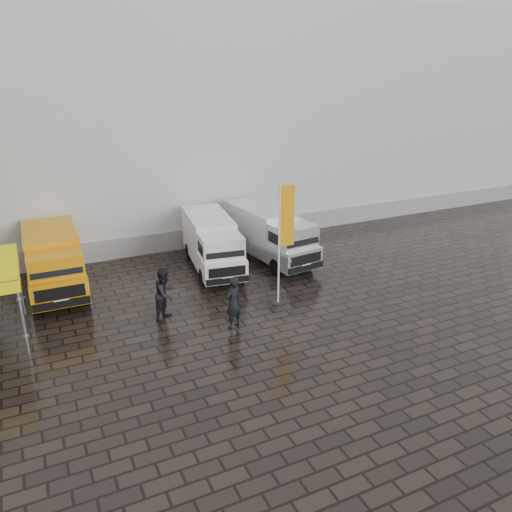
{
  "coord_description": "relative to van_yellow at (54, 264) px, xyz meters",
  "views": [
    {
      "loc": [
        -7.91,
        -15.47,
        8.73
      ],
      "look_at": [
        0.48,
        2.2,
        1.31
      ],
      "focal_mm": 35.0,
      "sensor_mm": 36.0,
      "label": 1
    }
  ],
  "objects": [
    {
      "name": "ground",
      "position": [
        7.25,
        -5.14,
        -1.23
      ],
      "size": [
        120.0,
        120.0,
        0.0
      ],
      "primitive_type": "plane",
      "color": "black",
      "rests_on": "ground"
    },
    {
      "name": "exhibition_hall",
      "position": [
        9.25,
        10.86,
        4.77
      ],
      "size": [
        44.0,
        16.0,
        12.0
      ],
      "primitive_type": "cube",
      "color": "silver",
      "rests_on": "ground"
    },
    {
      "name": "hall_plinth",
      "position": [
        9.25,
        2.81,
        -0.73
      ],
      "size": [
        44.0,
        0.15,
        1.0
      ],
      "primitive_type": "cube",
      "color": "gray",
      "rests_on": "ground"
    },
    {
      "name": "van_yellow",
      "position": [
        0.0,
        0.0,
        0.0
      ],
      "size": [
        2.13,
        5.37,
        2.47
      ],
      "primitive_type": null,
      "rotation": [
        0.0,
        0.0,
        -0.01
      ],
      "color": "orange",
      "rests_on": "ground"
    },
    {
      "name": "van_white",
      "position": [
        6.71,
        -0.44,
        -0.05
      ],
      "size": [
        2.58,
        5.67,
        2.37
      ],
      "primitive_type": null,
      "rotation": [
        0.0,
        0.0,
        -0.14
      ],
      "color": "white",
      "rests_on": "ground"
    },
    {
      "name": "van_silver",
      "position": [
        9.61,
        -0.53,
        -0.01
      ],
      "size": [
        2.51,
        5.84,
        2.45
      ],
      "primitive_type": null,
      "rotation": [
        0.0,
        0.0,
        0.11
      ],
      "color": "silver",
      "rests_on": "ground"
    },
    {
      "name": "flagpole",
      "position": [
        7.94,
        -4.92,
        1.5
      ],
      "size": [
        0.88,
        0.5,
        4.91
      ],
      "color": "black",
      "rests_on": "ground"
    },
    {
      "name": "wheelie_bin",
      "position": [
        12.01,
        2.32,
        -0.73
      ],
      "size": [
        0.78,
        0.78,
        1.01
      ],
      "primitive_type": "cube",
      "rotation": [
        0.0,
        0.0,
        -0.35
      ],
      "color": "black",
      "rests_on": "ground"
    },
    {
      "name": "person_front",
      "position": [
        5.4,
        -5.96,
        -0.27
      ],
      "size": [
        0.83,
        0.7,
        1.93
      ],
      "primitive_type": "imported",
      "rotation": [
        0.0,
        0.0,
        3.55
      ],
      "color": "black",
      "rests_on": "ground"
    },
    {
      "name": "person_tent",
      "position": [
        3.43,
        -4.25,
        -0.25
      ],
      "size": [
        1.21,
        1.2,
        1.97
      ],
      "primitive_type": "imported",
      "rotation": [
        0.0,
        0.0,
        0.75
      ],
      "color": "black",
      "rests_on": "ground"
    }
  ]
}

